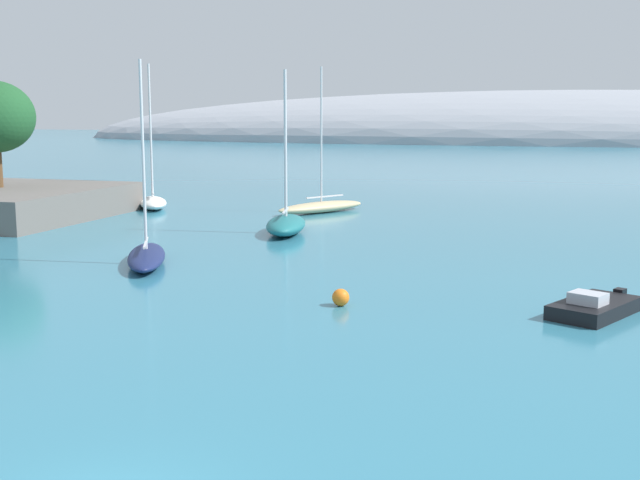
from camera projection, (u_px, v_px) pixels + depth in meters
shore_outcrop at (7, 203)px, 55.56m from camera, size 13.02×14.85×2.06m
distant_ridge at (552, 141)px, 207.10m from camera, size 268.55×69.51×26.17m
sailboat_teal_near_shore at (286, 223)px, 48.21m from camera, size 3.67×6.64×9.71m
sailboat_navy_mid_mooring at (146, 255)px, 38.38m from camera, size 4.72×7.08×9.65m
sailboat_white_outer_mooring at (153, 201)px, 61.01m from camera, size 4.75×5.99×10.81m
sailboat_sand_end_of_line at (321, 206)px, 58.54m from camera, size 5.61×7.59×10.47m
motorboat_black_foreground at (594, 307)px, 28.74m from camera, size 3.44×4.37×0.92m
mooring_buoy_orange at (341, 297)px, 30.13m from camera, size 0.66×0.66×0.66m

